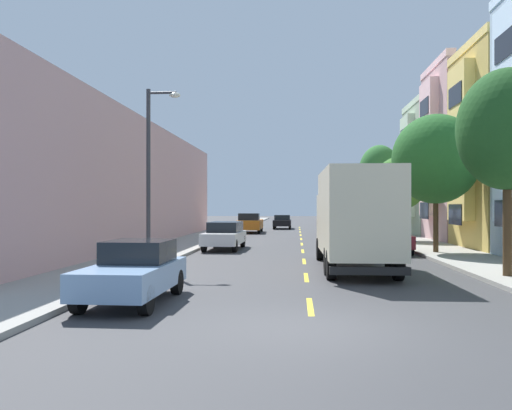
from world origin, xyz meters
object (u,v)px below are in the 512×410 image
object	(u,v)px
delivery_box_truck	(354,215)
parked_suv_charcoal	(337,217)
parked_hatchback_burgundy	(390,238)
parked_wagon_white	(225,235)
parked_hatchback_sky	(134,271)
street_tree_second	(436,159)
parked_sedan_forest	(349,224)
street_lamp	(152,162)
street_tree_third	(400,183)
street_tree_nearest	(507,130)
moving_black_sedan	(282,222)
parked_pickup_orange	(250,223)
parked_hatchback_red	(358,227)
street_tree_farthest	(379,172)

from	to	relation	value
delivery_box_truck	parked_suv_charcoal	xyz separation A→B (m)	(2.63, 42.98, -1.05)
delivery_box_truck	parked_hatchback_burgundy	xyz separation A→B (m)	(2.53, 6.96, -1.28)
parked_wagon_white	parked_hatchback_sky	distance (m)	15.62
delivery_box_truck	parked_wagon_white	xyz separation A→B (m)	(-6.04, 8.73, -1.23)
street_tree_second	parked_sedan_forest	xyz separation A→B (m)	(-1.98, 21.46, -3.89)
street_lamp	parked_suv_charcoal	xyz separation A→B (m)	(10.38, 42.49, -3.10)
street_tree_third	delivery_box_truck	world-z (taller)	street_tree_third
street_tree_nearest	parked_wagon_white	bearing A→B (deg)	134.09
parked_wagon_white	moving_black_sedan	distance (m)	25.77
delivery_box_truck	street_tree_nearest	bearing A→B (deg)	-26.11
parked_hatchback_sky	delivery_box_truck	bearing A→B (deg)	48.43
delivery_box_truck	parked_pickup_orange	size ratio (longest dim) A/B	1.55
parked_hatchback_sky	street_tree_third	bearing A→B (deg)	63.80
parked_wagon_white	parked_suv_charcoal	world-z (taller)	parked_suv_charcoal
street_lamp	parked_hatchback_sky	size ratio (longest dim) A/B	1.69
street_lamp	parked_suv_charcoal	bearing A→B (deg)	76.27
parked_hatchback_burgundy	parked_suv_charcoal	distance (m)	36.01
parked_wagon_white	parked_sedan_forest	size ratio (longest dim) A/B	1.05
street_tree_third	parked_wagon_white	xyz separation A→B (m)	(-10.63, -6.15, -3.06)
parked_hatchback_sky	parked_sedan_forest	size ratio (longest dim) A/B	0.89
street_tree_second	parked_wagon_white	world-z (taller)	street_tree_second
parked_hatchback_burgundy	parked_pickup_orange	bearing A→B (deg)	114.41
parked_wagon_white	moving_black_sedan	xyz separation A→B (m)	(2.43, 25.65, -0.05)
street_tree_nearest	parked_suv_charcoal	world-z (taller)	street_tree_nearest
street_lamp	parked_hatchback_sky	bearing A→B (deg)	-77.51
street_lamp	parked_wagon_white	world-z (taller)	street_lamp
parked_suv_charcoal	moving_black_sedan	size ratio (longest dim) A/B	1.07
parked_wagon_white	parked_hatchback_sky	world-z (taller)	same
street_tree_nearest	parked_hatchback_red	world-z (taller)	street_tree_nearest
street_lamp	parked_sedan_forest	xyz separation A→B (m)	(10.36, 27.28, -3.33)
parked_pickup_orange	parked_hatchback_red	size ratio (longest dim) A/B	1.32
street_tree_third	parked_hatchback_red	distance (m)	7.15
street_tree_farthest	parked_hatchback_red	distance (m)	5.41
parked_wagon_white	parked_hatchback_red	distance (m)	15.00
delivery_box_truck	parked_suv_charcoal	world-z (taller)	delivery_box_truck
street_tree_third	street_tree_nearest	bearing A→B (deg)	-90.00
delivery_box_truck	parked_hatchback_burgundy	distance (m)	7.52
street_tree_third	street_tree_farthest	size ratio (longest dim) A/B	0.76
street_tree_nearest	delivery_box_truck	size ratio (longest dim) A/B	0.81
street_tree_farthest	parked_hatchback_red	world-z (taller)	street_tree_farthest
parked_pickup_orange	moving_black_sedan	distance (m)	8.55
parked_sedan_forest	moving_black_sedan	bearing A→B (deg)	133.23
parked_sedan_forest	parked_suv_charcoal	bearing A→B (deg)	89.92
street_tree_second	street_lamp	size ratio (longest dim) A/B	0.98
street_tree_nearest	street_lamp	xyz separation A→B (m)	(-12.35, 2.74, -0.73)
parked_sedan_forest	street_tree_nearest	bearing A→B (deg)	-86.22
delivery_box_truck	parked_hatchback_red	xyz separation A→B (m)	(2.59, 20.99, -1.28)
street_lamp	parked_hatchback_burgundy	world-z (taller)	street_lamp
street_tree_nearest	parked_wagon_white	distance (m)	15.80
street_tree_second	street_tree_third	xyz separation A→B (m)	(0.00, 8.56, -0.78)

